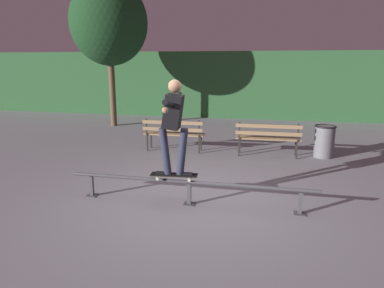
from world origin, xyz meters
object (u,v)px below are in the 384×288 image
(grind_rail, at_px, (189,186))
(tree_far_left, at_px, (109,23))
(trash_can, at_px, (324,141))
(skateboard, at_px, (174,175))
(park_bench_leftmost, at_px, (173,132))
(skateboarder, at_px, (173,119))
(park_bench_left_center, at_px, (268,136))

(grind_rail, xyz_separation_m, tree_far_left, (-4.42, 6.64, 3.33))
(trash_can, bearing_deg, skateboard, -128.17)
(skateboard, xyz_separation_m, park_bench_leftmost, (-0.94, 3.38, 0.04))
(skateboard, height_order, park_bench_leftmost, park_bench_leftmost)
(park_bench_leftmost, relative_size, trash_can, 2.01)
(grind_rail, bearing_deg, park_bench_leftmost, 109.60)
(skateboard, bearing_deg, park_bench_leftmost, 105.58)
(grind_rail, height_order, trash_can, trash_can)
(skateboard, bearing_deg, skateboarder, 5.81)
(tree_far_left, bearing_deg, park_bench_leftmost, -45.42)
(skateboard, relative_size, park_bench_leftmost, 0.50)
(skateboarder, relative_size, trash_can, 1.95)
(skateboarder, relative_size, park_bench_left_center, 0.97)
(skateboarder, height_order, trash_can, skateboarder)
(skateboarder, bearing_deg, grind_rail, -0.07)
(grind_rail, xyz_separation_m, skateboarder, (-0.26, 0.00, 1.10))
(skateboarder, distance_m, park_bench_left_center, 3.80)
(grind_rail, height_order, skateboarder, skateboarder)
(grind_rail, xyz_separation_m, skateboard, (-0.26, 0.00, 0.17))
(grind_rail, xyz_separation_m, park_bench_left_center, (1.24, 3.38, 0.21))
(trash_can, bearing_deg, park_bench_leftmost, -175.78)
(skateboard, distance_m, park_bench_left_center, 3.69)
(park_bench_left_center, height_order, trash_can, park_bench_left_center)
(park_bench_leftmost, bearing_deg, park_bench_left_center, 0.00)
(grind_rail, xyz_separation_m, trash_can, (2.62, 3.66, 0.08))
(skateboarder, bearing_deg, park_bench_left_center, 66.10)
(park_bench_leftmost, xyz_separation_m, park_bench_left_center, (2.44, 0.00, 0.00))
(skateboarder, bearing_deg, tree_far_left, 122.07)
(park_bench_leftmost, distance_m, tree_far_left, 5.55)
(tree_far_left, bearing_deg, trash_can, -22.97)
(grind_rail, bearing_deg, skateboarder, 179.93)
(skateboarder, height_order, park_bench_leftmost, skateboarder)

